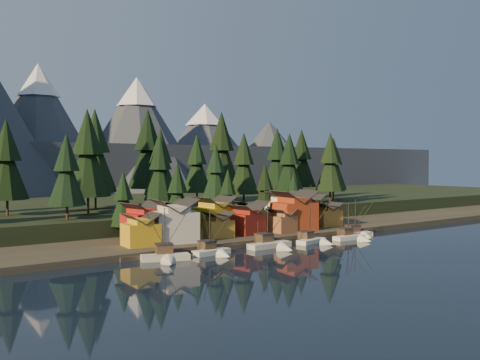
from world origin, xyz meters
TOP-DOWN VIEW (x-y plane):
  - ground at (0.00, 0.00)m, footprint 500.00×500.00m
  - shore_strip at (0.00, 40.00)m, footprint 400.00×50.00m
  - hillside at (0.00, 90.00)m, footprint 420.00×100.00m
  - dock at (0.00, 16.50)m, footprint 80.00×4.00m
  - mountain_ridge at (-4.20, 213.59)m, footprint 560.00×190.00m
  - boat_0 at (-31.65, 10.18)m, footprint 11.05×11.59m
  - boat_1 at (-19.44, 10.34)m, footprint 9.41×10.12m
  - boat_3 at (-2.85, 9.70)m, footprint 11.88×12.93m
  - boat_4 at (10.47, 9.09)m, footprint 9.78×10.29m
  - boat_5 at (23.33, 7.67)m, footprint 10.55×11.44m
  - boat_6 at (29.23, 10.94)m, footprint 9.86×10.40m
  - house_front_0 at (-31.10, 23.46)m, footprint 8.10×7.72m
  - house_front_1 at (-22.00, 24.24)m, footprint 11.83×11.51m
  - house_front_2 at (-8.97, 24.48)m, footprint 7.61×7.66m
  - house_front_3 at (0.84, 25.01)m, footprint 8.63×8.31m
  - house_front_4 at (10.94, 22.63)m, footprint 6.69×7.17m
  - house_front_5 at (16.97, 24.12)m, footprint 11.91×11.09m
  - house_front_6 at (31.10, 24.88)m, footprint 8.07×7.76m
  - house_back_0 at (-26.24, 32.34)m, footprint 9.89×9.62m
  - house_back_1 at (-17.30, 32.51)m, footprint 8.79×8.89m
  - house_back_2 at (-5.07, 32.10)m, footprint 9.71×8.98m
  - house_back_3 at (7.38, 31.64)m, footprint 8.70×7.92m
  - house_back_4 at (20.49, 32.02)m, footprint 11.00×10.69m
  - house_back_5 at (28.47, 30.83)m, footprint 8.77×8.87m
  - tree_hill_1 at (-50.00, 68.00)m, footprint 11.62×11.62m
  - tree_hill_2 at (-40.00, 48.00)m, footprint 9.61×9.61m
  - tree_hill_3 at (-30.00, 60.00)m, footprint 12.97×12.97m
  - tree_hill_4 at (-22.00, 75.00)m, footprint 13.67×13.67m
  - tree_hill_5 at (-12.00, 50.00)m, footprint 9.69×9.69m
  - tree_hill_6 at (-4.00, 65.00)m, footprint 11.08×11.08m
  - tree_hill_7 at (6.00, 48.00)m, footprint 8.87×8.87m
  - tree_hill_8 at (14.00, 72.00)m, footprint 10.65×10.65m
  - tree_hill_9 at (22.00, 55.00)m, footprint 10.68×10.68m
  - tree_hill_10 at (30.00, 80.00)m, footprint 14.66×14.66m
  - tree_hill_11 at (38.00, 50.00)m, footprint 10.67×10.67m
  - tree_hill_12 at (46.00, 66.00)m, footprint 11.94×11.94m
  - tree_hill_13 at (56.00, 48.00)m, footprint 11.00×11.00m
  - tree_hill_14 at (64.00, 72.00)m, footprint 12.09×12.09m
  - tree_hill_15 at (0.00, 82.00)m, footprint 14.45×14.45m
  - tree_hill_17 at (68.00, 58.00)m, footprint 10.46×10.46m
  - tree_shore_0 at (-28.00, 40.00)m, footprint 7.36×7.36m
  - tree_shore_1 at (-12.00, 40.00)m, footprint 8.32×8.32m
  - tree_shore_2 at (5.00, 40.00)m, footprint 7.48×7.48m
  - tree_shore_3 at (19.00, 40.00)m, footprint 8.12×8.12m
  - tree_shore_4 at (31.00, 40.00)m, footprint 6.77×6.77m

SIDE VIEW (x-z plane):
  - ground at x=0.00m, z-range 0.00..0.00m
  - dock at x=0.00m, z-range 0.00..1.00m
  - shore_strip at x=0.00m, z-range 0.00..1.50m
  - boat_5 at x=23.33m, z-range -3.51..7.44m
  - boat_4 at x=10.47m, z-range -3.45..7.78m
  - boat_1 at x=-19.44m, z-range -3.45..7.85m
  - boat_3 at x=-2.85m, z-range -3.99..8.48m
  - boat_6 at x=29.23m, z-range -3.53..8.04m
  - boat_0 at x=-31.65m, z-range -3.84..8.60m
  - hillside at x=0.00m, z-range 0.00..6.00m
  - house_front_4 at x=10.94m, z-range 1.66..8.13m
  - house_front_2 at x=-8.97m, z-range 1.67..8.24m
  - house_front_6 at x=31.10m, z-range 1.68..8.73m
  - house_front_0 at x=-31.10m, z-range 1.69..9.24m
  - house_front_3 at x=0.84m, z-range 1.70..9.67m
  - house_back_3 at x=7.38m, z-range 1.71..9.85m
  - house_back_0 at x=-26.24m, z-range 1.73..10.99m
  - house_back_5 at x=28.47m, z-range 1.73..11.16m
  - house_back_1 at x=-17.30m, z-range 1.74..11.18m
  - house_back_2 at x=-5.07m, z-range 1.75..11.69m
  - house_back_4 at x=20.49m, z-range 1.76..12.18m
  - house_front_1 at x=-22.00m, z-range 1.77..12.30m
  - house_front_5 at x=16.97m, z-range 1.78..12.99m
  - tree_shore_4 at x=31.00m, z-range 2.23..18.00m
  - tree_shore_0 at x=-28.00m, z-range 2.29..19.44m
  - tree_shore_2 at x=5.00m, z-range 2.30..19.73m
  - tree_shore_3 at x=19.00m, z-range 2.38..21.30m
  - tree_shore_1 at x=-12.00m, z-range 2.40..21.78m
  - tree_hill_7 at x=6.00m, z-range 6.96..27.61m
  - tree_hill_2 at x=-40.00m, z-range 7.04..29.44m
  - tree_hill_5 at x=-12.00m, z-range 7.05..29.62m
  - tree_hill_17 at x=68.00m, z-range 7.14..31.50m
  - tree_hill_8 at x=14.00m, z-range 7.16..31.97m
  - tree_hill_11 at x=38.00m, z-range 7.16..32.02m
  - tree_hill_9 at x=22.00m, z-range 7.16..32.03m
  - tree_hill_13 at x=56.00m, z-range 7.20..32.82m
  - tree_hill_6 at x=-4.00m, z-range 7.20..33.00m
  - tree_hill_1 at x=-50.00m, z-range 7.26..34.32m
  - tree_hill_12 at x=46.00m, z-range 7.30..35.12m
  - tree_hill_14 at x=64.00m, z-range 7.32..35.48m
  - tree_hill_3 at x=-30.00m, z-range 7.41..37.62m
  - tree_hill_4 at x=-22.00m, z-range 7.49..39.33m
  - tree_hill_15 at x=0.00m, z-range 7.58..41.25m
  - tree_hill_10 at x=30.00m, z-range 7.60..41.76m
  - mountain_ridge at x=-4.20m, z-range -18.94..71.06m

